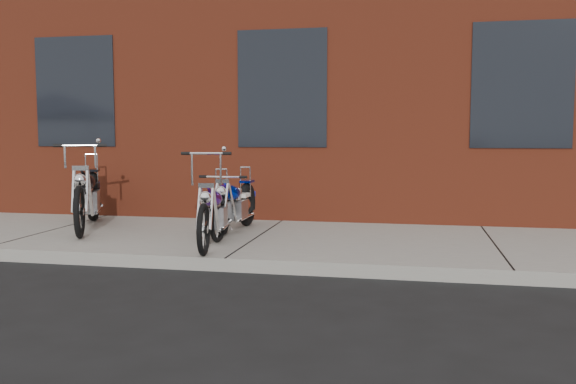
# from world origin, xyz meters

# --- Properties ---
(ground) EXTENTS (120.00, 120.00, 0.00)m
(ground) POSITION_xyz_m (0.00, 0.00, 0.00)
(ground) COLOR black
(ground) RESTS_ON ground
(sidewalk) EXTENTS (22.00, 3.00, 0.15)m
(sidewalk) POSITION_xyz_m (0.00, 1.50, 0.07)
(sidewalk) COLOR gray
(sidewalk) RESTS_ON ground
(building_brick) EXTENTS (22.00, 10.00, 8.00)m
(building_brick) POSITION_xyz_m (0.00, 8.00, 4.00)
(building_brick) COLOR maroon
(building_brick) RESTS_ON ground
(chopper_purple) EXTENTS (0.55, 2.04, 1.15)m
(chopper_purple) POSITION_xyz_m (-0.39, 0.86, 0.52)
(chopper_purple) COLOR black
(chopper_purple) RESTS_ON sidewalk
(chopper_blue) EXTENTS (0.49, 2.01, 0.87)m
(chopper_blue) POSITION_xyz_m (-0.39, 1.70, 0.51)
(chopper_blue) COLOR black
(chopper_blue) RESTS_ON sidewalk
(chopper_third) EXTENTS (1.06, 2.25, 1.22)m
(chopper_third) POSITION_xyz_m (-2.59, 1.69, 0.58)
(chopper_third) COLOR black
(chopper_third) RESTS_ON sidewalk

